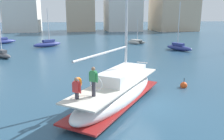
% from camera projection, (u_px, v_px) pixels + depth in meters
% --- Properties ---
extents(ground_plane, '(400.00, 400.00, 0.00)m').
position_uv_depth(ground_plane, '(141.00, 103.00, 14.77)').
color(ground_plane, '#284C66').
extents(main_sailboat, '(7.80, 9.04, 11.78)m').
position_uv_depth(main_sailboat, '(118.00, 91.00, 14.49)').
color(main_sailboat, white).
rests_on(main_sailboat, ground).
extents(moored_sloop_near, '(4.77, 4.47, 7.78)m').
position_uv_depth(moored_sloop_near, '(3.00, 41.00, 46.07)').
color(moored_sloop_near, navy).
rests_on(moored_sloop_near, ground).
extents(moored_sloop_far, '(3.24, 3.88, 6.19)m').
position_uv_depth(moored_sloop_far, '(3.00, 54.00, 30.68)').
color(moored_sloop_far, '#4C4C51').
rests_on(moored_sloop_far, ground).
extents(moored_catamaran, '(3.15, 5.08, 7.75)m').
position_uv_depth(moored_catamaran, '(179.00, 47.00, 37.18)').
color(moored_catamaran, navy).
rests_on(moored_catamaran, ground).
extents(moored_cutter_left, '(5.31, 4.23, 6.88)m').
position_uv_depth(moored_cutter_left, '(48.00, 44.00, 41.44)').
color(moored_cutter_left, navy).
rests_on(moored_cutter_left, ground).
extents(moored_ketch_distant, '(3.18, 4.25, 4.97)m').
position_uv_depth(moored_ketch_distant, '(136.00, 41.00, 46.09)').
color(moored_ketch_distant, '#B7B2A8').
rests_on(moored_ketch_distant, ground).
extents(mooring_buoy, '(0.56, 0.56, 0.88)m').
position_uv_depth(mooring_buoy, '(184.00, 85.00, 18.02)').
color(mooring_buoy, '#EA4C19').
rests_on(mooring_buoy, ground).
extents(waterfront_buildings, '(87.57, 18.05, 22.71)m').
position_uv_depth(waterfront_buildings, '(85.00, 6.00, 82.04)').
color(waterfront_buildings, silver).
rests_on(waterfront_buildings, ground).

